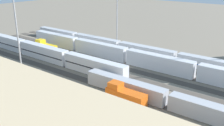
{
  "coord_description": "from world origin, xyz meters",
  "views": [
    {
      "loc": [
        -44.82,
        64.78,
        29.7
      ],
      "look_at": [
        1.82,
        3.88,
        2.5
      ],
      "focal_mm": 41.29,
      "sensor_mm": 36.0,
      "label": 1
    }
  ],
  "objects_px": {
    "train_on_track_7": "(168,100)",
    "light_mast_0": "(117,6)",
    "train_on_track_5": "(46,48)",
    "maintenance_shed": "(17,118)",
    "light_mast_1": "(16,21)",
    "train_on_track_1": "(141,50)",
    "train_on_track_3": "(127,56)",
    "train_on_track_8": "(125,97)",
    "train_on_track_6": "(43,52)"
  },
  "relations": [
    {
      "from": "light_mast_1",
      "to": "train_on_track_1",
      "type": "bearing_deg",
      "value": -117.84
    },
    {
      "from": "train_on_track_5",
      "to": "train_on_track_3",
      "type": "bearing_deg",
      "value": -162.14
    },
    {
      "from": "train_on_track_7",
      "to": "maintenance_shed",
      "type": "height_order",
      "value": "maintenance_shed"
    },
    {
      "from": "train_on_track_5",
      "to": "train_on_track_3",
      "type": "distance_m",
      "value": 32.61
    },
    {
      "from": "train_on_track_5",
      "to": "train_on_track_1",
      "type": "bearing_deg",
      "value": -146.77
    },
    {
      "from": "train_on_track_5",
      "to": "train_on_track_3",
      "type": "height_order",
      "value": "same"
    },
    {
      "from": "train_on_track_7",
      "to": "light_mast_0",
      "type": "bearing_deg",
      "value": -41.82
    },
    {
      "from": "train_on_track_1",
      "to": "train_on_track_3",
      "type": "relative_size",
      "value": 1.2
    },
    {
      "from": "light_mast_0",
      "to": "train_on_track_8",
      "type": "bearing_deg",
      "value": 128.35
    },
    {
      "from": "train_on_track_7",
      "to": "train_on_track_1",
      "type": "xyz_separation_m",
      "value": [
        25.5,
        -30.0,
        0.02
      ]
    },
    {
      "from": "train_on_track_5",
      "to": "light_mast_0",
      "type": "bearing_deg",
      "value": -114.72
    },
    {
      "from": "light_mast_1",
      "to": "maintenance_shed",
      "type": "distance_m",
      "value": 38.76
    },
    {
      "from": "train_on_track_5",
      "to": "train_on_track_7",
      "type": "relative_size",
      "value": 0.21
    },
    {
      "from": "light_mast_0",
      "to": "light_mast_1",
      "type": "height_order",
      "value": "light_mast_1"
    },
    {
      "from": "train_on_track_8",
      "to": "train_on_track_7",
      "type": "distance_m",
      "value": 9.94
    },
    {
      "from": "train_on_track_8",
      "to": "train_on_track_1",
      "type": "bearing_deg",
      "value": -64.22
    },
    {
      "from": "train_on_track_5",
      "to": "light_mast_1",
      "type": "bearing_deg",
      "value": 120.78
    },
    {
      "from": "train_on_track_8",
      "to": "maintenance_shed",
      "type": "bearing_deg",
      "value": 75.65
    },
    {
      "from": "maintenance_shed",
      "to": "train_on_track_7",
      "type": "bearing_deg",
      "value": -116.9
    },
    {
      "from": "train_on_track_6",
      "to": "light_mast_0",
      "type": "bearing_deg",
      "value": -103.37
    },
    {
      "from": "train_on_track_3",
      "to": "maintenance_shed",
      "type": "xyz_separation_m",
      "value": [
        -10.23,
        49.09,
        3.29
      ]
    },
    {
      "from": "train_on_track_6",
      "to": "light_mast_0",
      "type": "relative_size",
      "value": 2.85
    },
    {
      "from": "train_on_track_8",
      "to": "train_on_track_3",
      "type": "distance_m",
      "value": 29.9
    },
    {
      "from": "train_on_track_7",
      "to": "light_mast_1",
      "type": "xyz_separation_m",
      "value": [
        45.44,
        7.78,
        14.21
      ]
    },
    {
      "from": "train_on_track_8",
      "to": "train_on_track_1",
      "type": "distance_m",
      "value": 38.87
    },
    {
      "from": "train_on_track_7",
      "to": "light_mast_1",
      "type": "distance_m",
      "value": 48.24
    },
    {
      "from": "train_on_track_3",
      "to": "maintenance_shed",
      "type": "height_order",
      "value": "maintenance_shed"
    },
    {
      "from": "train_on_track_6",
      "to": "maintenance_shed",
      "type": "distance_m",
      "value": 49.78
    },
    {
      "from": "light_mast_0",
      "to": "maintenance_shed",
      "type": "distance_m",
      "value": 73.87
    },
    {
      "from": "train_on_track_8",
      "to": "train_on_track_7",
      "type": "height_order",
      "value": "train_on_track_8"
    },
    {
      "from": "train_on_track_8",
      "to": "train_on_track_3",
      "type": "xyz_separation_m",
      "value": [
        16.4,
        -25.0,
        0.46
      ]
    },
    {
      "from": "train_on_track_5",
      "to": "maintenance_shed",
      "type": "relative_size",
      "value": 0.17
    },
    {
      "from": "train_on_track_1",
      "to": "light_mast_1",
      "type": "bearing_deg",
      "value": 62.16
    },
    {
      "from": "train_on_track_1",
      "to": "train_on_track_6",
      "type": "relative_size",
      "value": 1.61
    },
    {
      "from": "train_on_track_1",
      "to": "train_on_track_3",
      "type": "distance_m",
      "value": 10.03
    },
    {
      "from": "train_on_track_5",
      "to": "train_on_track_8",
      "type": "distance_m",
      "value": 49.75
    },
    {
      "from": "train_on_track_6",
      "to": "light_mast_0",
      "type": "distance_m",
      "value": 36.92
    },
    {
      "from": "train_on_track_3",
      "to": "light_mast_0",
      "type": "xyz_separation_m",
      "value": [
        17.95,
        -18.42,
        13.52
      ]
    },
    {
      "from": "train_on_track_8",
      "to": "train_on_track_1",
      "type": "height_order",
      "value": "train_on_track_8"
    },
    {
      "from": "train_on_track_5",
      "to": "train_on_track_8",
      "type": "xyz_separation_m",
      "value": [
        -47.44,
        15.0,
        0.0
      ]
    },
    {
      "from": "train_on_track_1",
      "to": "light_mast_0",
      "type": "height_order",
      "value": "light_mast_0"
    },
    {
      "from": "train_on_track_3",
      "to": "light_mast_0",
      "type": "relative_size",
      "value": 3.82
    },
    {
      "from": "train_on_track_7",
      "to": "light_mast_1",
      "type": "bearing_deg",
      "value": 9.71
    },
    {
      "from": "maintenance_shed",
      "to": "light_mast_1",
      "type": "bearing_deg",
      "value": -34.78
    },
    {
      "from": "maintenance_shed",
      "to": "light_mast_0",
      "type": "bearing_deg",
      "value": -67.34
    },
    {
      "from": "train_on_track_7",
      "to": "train_on_track_6",
      "type": "distance_m",
      "value": 51.13
    },
    {
      "from": "light_mast_0",
      "to": "train_on_track_5",
      "type": "bearing_deg",
      "value": 65.28
    },
    {
      "from": "light_mast_1",
      "to": "train_on_track_6",
      "type": "bearing_deg",
      "value": -66.92
    },
    {
      "from": "train_on_track_8",
      "to": "train_on_track_6",
      "type": "height_order",
      "value": "same"
    },
    {
      "from": "train_on_track_8",
      "to": "train_on_track_3",
      "type": "relative_size",
      "value": 0.1
    }
  ]
}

